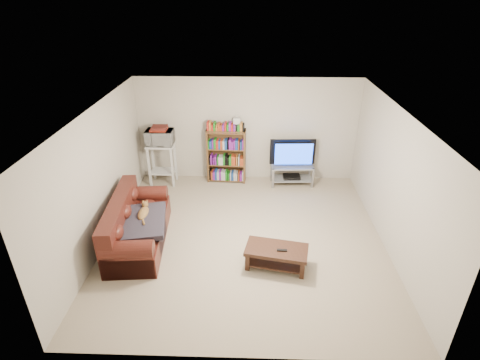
{
  "coord_description": "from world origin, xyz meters",
  "views": [
    {
      "loc": [
        0.09,
        -5.62,
        4.13
      ],
      "look_at": [
        -0.1,
        0.4,
        1.0
      ],
      "focal_mm": 28.0,
      "sensor_mm": 36.0,
      "label": 1
    }
  ],
  "objects_px": {
    "sofa": "(135,228)",
    "coffee_table": "(276,254)",
    "bookshelf": "(226,155)",
    "tv_stand": "(292,171)"
  },
  "relations": [
    {
      "from": "coffee_table",
      "to": "tv_stand",
      "type": "height_order",
      "value": "tv_stand"
    },
    {
      "from": "coffee_table",
      "to": "bookshelf",
      "type": "xyz_separation_m",
      "value": [
        -1.0,
        3.05,
        0.41
      ]
    },
    {
      "from": "tv_stand",
      "to": "bookshelf",
      "type": "bearing_deg",
      "value": 172.15
    },
    {
      "from": "sofa",
      "to": "tv_stand",
      "type": "height_order",
      "value": "sofa"
    },
    {
      "from": "sofa",
      "to": "coffee_table",
      "type": "bearing_deg",
      "value": -18.12
    },
    {
      "from": "sofa",
      "to": "coffee_table",
      "type": "distance_m",
      "value": 2.56
    },
    {
      "from": "coffee_table",
      "to": "tv_stand",
      "type": "distance_m",
      "value": 2.96
    },
    {
      "from": "coffee_table",
      "to": "bookshelf",
      "type": "bearing_deg",
      "value": 119.28
    },
    {
      "from": "coffee_table",
      "to": "tv_stand",
      "type": "xyz_separation_m",
      "value": [
        0.51,
        2.91,
        0.07
      ]
    },
    {
      "from": "sofa",
      "to": "coffee_table",
      "type": "xyz_separation_m",
      "value": [
        2.5,
        -0.59,
        -0.05
      ]
    }
  ]
}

